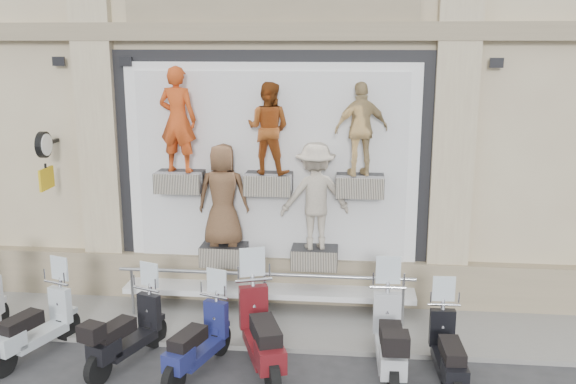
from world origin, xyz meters
The scene contains 10 objects.
sidewalk centered at (0.00, 2.10, 0.04)m, with size 16.00×2.20×0.08m, color gray.
shop_vitrine centered at (0.06, 2.74, 2.37)m, with size 5.60×0.97×4.30m.
guard_rail centered at (0.00, 2.00, 0.47)m, with size 5.06×0.10×0.93m, color #9EA0A5, non-canonical shape.
clock_sign_bracket centered at (-3.90, 2.47, 2.80)m, with size 0.10×0.80×1.02m.
scooter_c centered at (-3.29, 0.49, 0.71)m, with size 0.51×1.76×1.43m, color #ADB6BB, non-canonical shape.
scooter_d centered at (-1.83, 0.41, 0.71)m, with size 0.51×1.75×1.42m, color black, non-canonical shape.
scooter_e centered at (-0.72, 0.26, 0.70)m, with size 0.51×1.73×1.41m, color navy, non-canonical shape.
scooter_f centered at (0.18, 0.39, 0.84)m, with size 0.60×2.07×1.68m, color #530E12, non-canonical shape.
scooter_g centered at (2.00, 0.45, 0.80)m, with size 0.57×1.97×1.60m, color #AAACB1, non-canonical shape.
scooter_h centered at (2.80, 0.28, 0.70)m, with size 0.50×1.73×1.40m, color black, non-canonical shape.
Camera 1 is at (1.44, -8.00, 4.70)m, focal length 40.00 mm.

